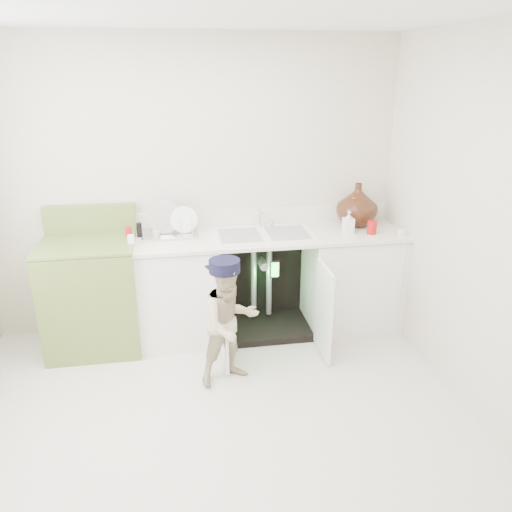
{
  "coord_description": "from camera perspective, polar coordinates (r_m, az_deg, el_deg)",
  "views": [
    {
      "loc": [
        -0.17,
        -2.73,
        2.22
      ],
      "look_at": [
        0.4,
        0.7,
        0.91
      ],
      "focal_mm": 35.0,
      "sensor_mm": 36.0,
      "label": 1
    }
  ],
  "objects": [
    {
      "name": "room_shell",
      "position": [
        2.9,
        -5.55,
        1.07
      ],
      "size": [
        6.0,
        5.5,
        1.26
      ],
      "color": "beige",
      "rests_on": "ground"
    },
    {
      "name": "counter_run",
      "position": [
        4.37,
        1.34,
        -2.64
      ],
      "size": [
        2.44,
        1.02,
        1.28
      ],
      "color": "white",
      "rests_on": "ground"
    },
    {
      "name": "repair_worker",
      "position": [
        3.66,
        -2.99,
        -7.49
      ],
      "size": [
        0.73,
        0.64,
        0.97
      ],
      "rotation": [
        0.0,
        0.0,
        0.38
      ],
      "color": "beige",
      "rests_on": "ground"
    },
    {
      "name": "ground",
      "position": [
        3.52,
        -4.82,
        -18.44
      ],
      "size": [
        3.5,
        3.5,
        0.0
      ],
      "primitive_type": "plane",
      "color": "beige",
      "rests_on": "ground"
    },
    {
      "name": "avocado_stove",
      "position": [
        4.34,
        -18.15,
        -4.07
      ],
      "size": [
        0.74,
        0.65,
        1.15
      ],
      "color": "olive",
      "rests_on": "ground"
    }
  ]
}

